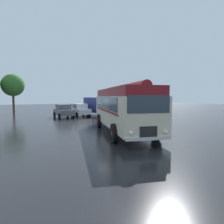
{
  "coord_description": "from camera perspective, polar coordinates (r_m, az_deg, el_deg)",
  "views": [
    {
      "loc": [
        -7.43,
        -11.79,
        2.64
      ],
      "look_at": [
        0.56,
        1.96,
        1.4
      ],
      "focal_mm": 32.0,
      "sensor_mm": 36.0,
      "label": 1
    }
  ],
  "objects": [
    {
      "name": "car_mid_left",
      "position": [
        27.39,
        -9.08,
        0.65
      ],
      "size": [
        2.17,
        4.3,
        1.66
      ],
      "color": "#B7BABF",
      "rests_on": "ground"
    },
    {
      "name": "ground_plane",
      "position": [
        14.18,
        2.04,
        -6.27
      ],
      "size": [
        120.0,
        120.0,
        0.0
      ],
      "primitive_type": "plane",
      "color": "black"
    },
    {
      "name": "box_van",
      "position": [
        28.09,
        -3.77,
        1.85
      ],
      "size": [
        2.74,
        5.92,
        2.5
      ],
      "color": "navy",
      "rests_on": "ground"
    },
    {
      "name": "tree_centre",
      "position": [
        33.06,
        -26.69,
        6.91
      ],
      "size": [
        3.31,
        3.28,
        5.96
      ],
      "color": "#4C3823",
      "rests_on": "ground"
    },
    {
      "name": "vintage_bus",
      "position": [
        14.63,
        2.96,
        1.53
      ],
      "size": [
        5.5,
        10.35,
        3.49
      ],
      "color": "beige",
      "rests_on": "ground"
    },
    {
      "name": "car_near_left",
      "position": [
        25.96,
        -13.65,
        0.37
      ],
      "size": [
        2.04,
        4.24,
        1.66
      ],
      "color": "#4C5156",
      "rests_on": "ground"
    }
  ]
}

